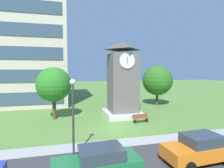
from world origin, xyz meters
TOP-DOWN VIEW (x-y plane):
  - ground_plane at (0.00, 0.00)m, footprint 160.00×160.00m
  - kerb_strip at (0.00, -3.30)m, footprint 120.00×1.60m
  - office_building at (-11.90, 18.40)m, footprint 15.28×14.44m
  - clock_tower at (2.16, 4.64)m, footprint 4.31×4.31m
  - park_bench at (3.16, 1.45)m, footprint 1.85×0.71m
  - street_lamp at (-4.09, -4.80)m, footprint 0.36×0.36m
  - tree_streetside at (9.72, 10.06)m, footprint 4.78×4.78m
  - tree_by_building at (-5.87, 5.20)m, footprint 3.92×3.92m
  - parked_car_green at (-3.01, -7.56)m, footprint 4.51×2.10m
  - parked_car_orange at (3.27, -7.26)m, footprint 4.43×2.18m

SIDE VIEW (x-z plane):
  - ground_plane at x=0.00m, z-range 0.00..0.00m
  - kerb_strip at x=0.00m, z-range 0.00..0.01m
  - park_bench at x=3.16m, z-range 0.02..0.90m
  - parked_car_green at x=-3.01m, z-range 0.01..1.70m
  - parked_car_orange at x=3.27m, z-range 0.02..1.71m
  - street_lamp at x=-4.09m, z-range 0.67..5.68m
  - tree_by_building at x=-5.87m, z-range 1.00..6.94m
  - tree_streetside at x=9.72m, z-range 0.79..7.16m
  - clock_tower at x=2.16m, z-range -0.53..8.49m
  - office_building at x=-11.90m, z-range 0.00..16.00m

